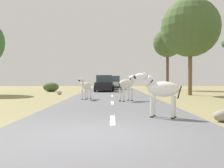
{
  "coord_description": "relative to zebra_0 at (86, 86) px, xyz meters",
  "views": [
    {
      "loc": [
        0.32,
        -6.2,
        1.35
      ],
      "look_at": [
        0.32,
        9.46,
        1.06
      ],
      "focal_mm": 41.39,
      "sensor_mm": 36.0,
      "label": 1
    }
  ],
  "objects": [
    {
      "name": "ground_plane",
      "position": [
        1.37,
        -10.44,
        -0.89
      ],
      "size": [
        90.0,
        90.0,
        0.0
      ],
      "primitive_type": "plane",
      "color": "#8E8456"
    },
    {
      "name": "road",
      "position": [
        1.71,
        -10.44,
        -0.87
      ],
      "size": [
        6.0,
        64.0,
        0.05
      ],
      "primitive_type": "cube",
      "color": "slate",
      "rests_on": "ground_plane"
    },
    {
      "name": "lane_markings",
      "position": [
        1.71,
        -11.44,
        -0.84
      ],
      "size": [
        0.16,
        56.0,
        0.01
      ],
      "color": "silver",
      "rests_on": "road"
    },
    {
      "name": "zebra_0",
      "position": [
        0.0,
        0.0,
        0.0
      ],
      "size": [
        0.86,
        1.41,
        1.42
      ],
      "rotation": [
        0.0,
        0.0,
        2.7
      ],
      "color": "silver",
      "rests_on": "road"
    },
    {
      "name": "zebra_1",
      "position": [
        3.34,
        -7.87,
        0.1
      ],
      "size": [
        1.58,
        0.95,
        1.59
      ],
      "rotation": [
        0.0,
        0.0,
        1.14
      ],
      "color": "silver",
      "rests_on": "road"
    },
    {
      "name": "zebra_2",
      "position": [
        2.6,
        -1.2,
        0.15
      ],
      "size": [
        1.38,
        1.43,
        1.67
      ],
      "rotation": [
        0.0,
        0.0,
        5.53
      ],
      "color": "silver",
      "rests_on": "road"
    },
    {
      "name": "car_0",
      "position": [
        0.87,
        11.33,
        -0.05
      ],
      "size": [
        2.12,
        4.39,
        1.74
      ],
      "rotation": [
        0.0,
        0.0,
        3.11
      ],
      "color": "black",
      "rests_on": "road"
    },
    {
      "name": "car_1",
      "position": [
        1.89,
        17.05,
        -0.05
      ],
      "size": [
        2.21,
        4.43,
        1.74
      ],
      "rotation": [
        0.0,
        0.0,
        3.09
      ],
      "color": "silver",
      "rests_on": "road"
    },
    {
      "name": "tree_2",
      "position": [
        8.63,
        15.58,
        4.96
      ],
      "size": [
        3.59,
        3.59,
        7.7
      ],
      "color": "brown",
      "rests_on": "ground_plane"
    },
    {
      "name": "tree_5",
      "position": [
        8.31,
        5.21,
        4.81
      ],
      "size": [
        4.95,
        4.95,
        8.2
      ],
      "color": "brown",
      "rests_on": "ground_plane"
    },
    {
      "name": "bush_0",
      "position": [
        -4.97,
        11.46,
        -0.39
      ],
      "size": [
        1.69,
        1.52,
        1.02
      ],
      "primitive_type": "ellipsoid",
      "color": "#425B2D",
      "rests_on": "ground_plane"
    },
    {
      "name": "rock_0",
      "position": [
        5.22,
        -8.49,
        -0.71
      ],
      "size": [
        0.61,
        0.44,
        0.38
      ],
      "primitive_type": "ellipsoid",
      "color": "gray",
      "rests_on": "ground_plane"
    },
    {
      "name": "rock_1",
      "position": [
        -2.94,
        5.95,
        -0.72
      ],
      "size": [
        0.45,
        0.36,
        0.35
      ],
      "primitive_type": "ellipsoid",
      "color": "#A89E8C",
      "rests_on": "ground_plane"
    }
  ]
}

